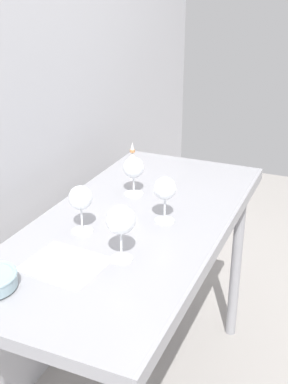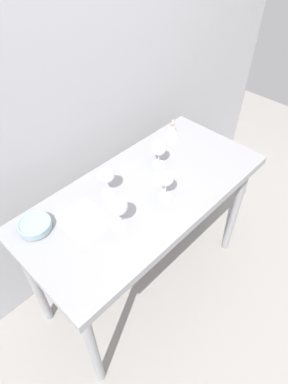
{
  "view_description": "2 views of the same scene",
  "coord_description": "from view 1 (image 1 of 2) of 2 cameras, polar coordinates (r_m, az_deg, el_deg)",
  "views": [
    {
      "loc": [
        -1.44,
        -0.67,
        1.7
      ],
      "look_at": [
        0.08,
        -0.01,
        0.98
      ],
      "focal_mm": 46.26,
      "sensor_mm": 36.0,
      "label": 1
    },
    {
      "loc": [
        -0.89,
        -0.85,
        2.1
      ],
      "look_at": [
        -0.04,
        -0.03,
        0.93
      ],
      "focal_mm": 30.29,
      "sensor_mm": 36.0,
      "label": 2
    }
  ],
  "objects": [
    {
      "name": "back_wall",
      "position": [
        1.89,
        -15.34,
        10.53
      ],
      "size": [
        3.8,
        0.04,
        2.6
      ],
      "primitive_type": "cube",
      "color": "#B3B3B8",
      "rests_on": "ground_plane"
    },
    {
      "name": "steel_counter",
      "position": [
        1.83,
        -1.15,
        -6.17
      ],
      "size": [
        1.4,
        0.65,
        0.9
      ],
      "color": "#929297",
      "rests_on": "ground_plane"
    },
    {
      "name": "wine_glass_near_left",
      "position": [
        1.48,
        -2.69,
        -3.4
      ],
      "size": [
        0.09,
        0.09,
        0.18
      ],
      "color": "white",
      "rests_on": "steel_counter"
    },
    {
      "name": "wine_glass_far_right",
      "position": [
        1.94,
        -1.22,
        2.7
      ],
      "size": [
        0.08,
        0.08,
        0.16
      ],
      "color": "white",
      "rests_on": "steel_counter"
    },
    {
      "name": "wine_glass_near_center",
      "position": [
        1.72,
        2.44,
        0.24
      ],
      "size": [
        0.08,
        0.08,
        0.17
      ],
      "color": "white",
      "rests_on": "steel_counter"
    },
    {
      "name": "wine_glass_far_left",
      "position": [
        1.66,
        -7.32,
        -0.83
      ],
      "size": [
        0.08,
        0.08,
        0.17
      ],
      "color": "white",
      "rests_on": "steel_counter"
    },
    {
      "name": "tasting_sheet_upper",
      "position": [
        1.53,
        -9.12,
        -8.2
      ],
      "size": [
        0.21,
        0.24,
        0.0
      ],
      "primitive_type": "cube",
      "rotation": [
        0.0,
        0.0,
        -0.08
      ],
      "color": "white",
      "rests_on": "steel_counter"
    },
    {
      "name": "decanter_funnel",
      "position": [
        2.25,
        -1.34,
        3.77
      ],
      "size": [
        0.09,
        0.09,
        0.12
      ],
      "color": "silver",
      "rests_on": "steel_counter"
    }
  ]
}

